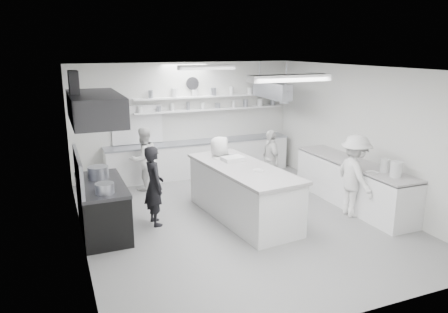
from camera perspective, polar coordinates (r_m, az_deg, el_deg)
name	(u,v)px	position (r m, az deg, el deg)	size (l,w,h in m)	color
floor	(238,219)	(8.77, 1.93, -8.36)	(6.00, 7.00, 0.02)	gray
ceiling	(240,68)	(8.09, 2.11, 11.75)	(6.00, 7.00, 0.02)	white
wall_back	(185,119)	(11.52, -5.18, 4.96)	(6.00, 0.04, 3.00)	silver
wall_front	(358,208)	(5.44, 17.43, -6.57)	(6.00, 0.04, 3.00)	silver
wall_left	(77,162)	(7.61, -19.05, -0.74)	(0.04, 7.00, 3.00)	silver
wall_right	(363,135)	(9.90, 18.07, 2.73)	(0.04, 7.00, 3.00)	silver
stove	(103,209)	(8.34, -15.89, -6.78)	(0.80, 1.80, 0.90)	black
exhaust_hood	(95,108)	(7.87, -16.84, 6.24)	(0.85, 2.00, 0.50)	#323235
back_counter	(200,158)	(11.55, -3.21, -0.26)	(5.00, 0.60, 0.92)	white
shelf_lower	(211,109)	(11.58, -1.69, 6.32)	(4.20, 0.26, 0.04)	white
shelf_upper	(211,96)	(11.54, -1.71, 8.04)	(4.20, 0.26, 0.04)	white
pass_through_window	(137,125)	(11.20, -11.53, 4.20)	(1.30, 0.04, 1.00)	black
wall_clock	(192,83)	(11.43, -4.26, 9.70)	(0.32, 0.32, 0.05)	white
right_counter	(352,184)	(9.78, 16.78, -3.55)	(0.74, 3.30, 0.94)	white
pot_rack	(272,90)	(11.18, 6.39, 8.78)	(0.30, 1.60, 0.40)	#999CA7
light_fixture_front	(290,78)	(6.50, 8.77, 10.31)	(1.30, 0.25, 0.10)	white
light_fixture_rear	(207,67)	(9.76, -2.35, 11.81)	(1.30, 0.25, 0.10)	white
prep_island	(243,193)	(8.66, 2.51, -4.94)	(1.04, 2.80, 1.03)	white
stove_pot	(98,174)	(8.47, -16.44, -2.20)	(0.39, 0.39, 0.28)	#999CA7
cook_stove	(154,186)	(8.37, -9.32, -3.88)	(0.57, 0.38, 1.57)	black
cook_back	(144,159)	(10.46, -10.65, -0.30)	(0.75, 0.58, 1.54)	silver
cook_island_left	(220,171)	(9.25, -0.58, -1.99)	(0.75, 0.49, 1.54)	silver
cook_island_right	(270,160)	(10.36, 6.21, -0.47)	(0.86, 0.36, 1.47)	silver
cook_right	(355,176)	(9.06, 17.05, -2.49)	(1.10, 0.63, 1.70)	silver
bowl_island_a	(234,157)	(9.25, 1.28, -0.08)	(0.27, 0.27, 0.07)	#999CA7
bowl_island_b	(258,172)	(8.21, 4.60, -2.03)	(0.21, 0.21, 0.07)	white
bowl_right	(372,173)	(8.92, 19.15, -2.13)	(0.22, 0.22, 0.05)	white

